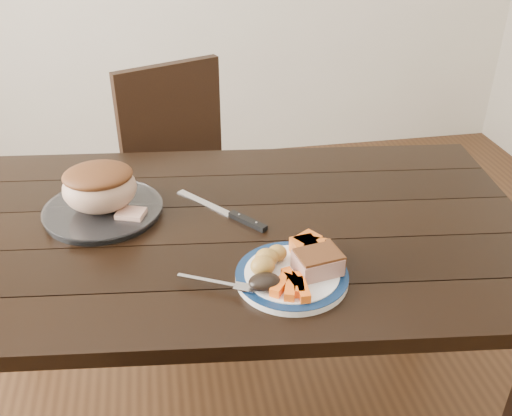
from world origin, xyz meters
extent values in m
plane|color=#472B16|center=(0.00, 0.00, 0.00)|extent=(4.00, 4.00, 0.00)
cube|color=black|center=(0.00, 0.00, 0.73)|extent=(1.69, 1.08, 0.04)
cube|color=black|center=(-0.67, 0.45, 0.35)|extent=(0.07, 0.07, 0.71)
cube|color=black|center=(0.76, 0.28, 0.35)|extent=(0.07, 0.07, 0.71)
cube|color=black|center=(-0.03, 0.65, 0.45)|extent=(0.55, 0.55, 0.04)
cube|color=black|center=(-0.10, 0.83, 0.70)|extent=(0.40, 0.20, 0.46)
cube|color=black|center=(0.07, 0.89, 0.21)|extent=(0.04, 0.04, 0.43)
cube|color=black|center=(0.21, 0.55, 0.21)|extent=(0.04, 0.04, 0.43)
cube|color=black|center=(-0.26, 0.75, 0.21)|extent=(0.04, 0.04, 0.43)
cube|color=black|center=(-0.12, 0.41, 0.21)|extent=(0.04, 0.04, 0.43)
cylinder|color=white|center=(0.12, -0.26, 0.76)|extent=(0.25, 0.25, 0.02)
torus|color=#0D2345|center=(0.12, -0.26, 0.77)|extent=(0.25, 0.25, 0.02)
cylinder|color=white|center=(-0.31, 0.10, 0.76)|extent=(0.31, 0.31, 0.02)
cube|color=tan|center=(0.18, -0.27, 0.79)|extent=(0.11, 0.09, 0.04)
ellipsoid|color=gold|center=(0.10, -0.21, 0.79)|extent=(0.05, 0.04, 0.04)
ellipsoid|color=gold|center=(0.07, -0.23, 0.79)|extent=(0.05, 0.05, 0.05)
ellipsoid|color=gold|center=(0.05, -0.26, 0.79)|extent=(0.05, 0.05, 0.05)
cube|color=#FF6315|center=(0.11, -0.30, 0.78)|extent=(0.04, 0.07, 0.02)
cube|color=#FF6315|center=(0.08, -0.31, 0.78)|extent=(0.06, 0.07, 0.02)
cube|color=#FF6315|center=(0.12, -0.32, 0.78)|extent=(0.03, 0.07, 0.02)
cube|color=#FF6315|center=(0.10, -0.33, 0.78)|extent=(0.04, 0.07, 0.02)
cube|color=#FF6315|center=(0.12, -0.34, 0.78)|extent=(0.02, 0.07, 0.02)
cube|color=orange|center=(0.19, -0.21, 0.79)|extent=(0.07, 0.06, 0.04)
cube|color=orange|center=(0.16, -0.19, 0.79)|extent=(0.06, 0.05, 0.04)
cube|color=orange|center=(0.17, -0.18, 0.79)|extent=(0.07, 0.07, 0.04)
ellipsoid|color=black|center=(0.05, -0.30, 0.79)|extent=(0.07, 0.05, 0.03)
cube|color=silver|center=(-0.07, -0.26, 0.77)|extent=(0.13, 0.07, 0.00)
cube|color=silver|center=(0.01, -0.30, 0.77)|extent=(0.05, 0.04, 0.00)
ellipsoid|color=tan|center=(-0.31, 0.10, 0.83)|extent=(0.19, 0.17, 0.13)
cube|color=tan|center=(-0.24, 0.05, 0.78)|extent=(0.08, 0.08, 0.02)
cube|color=silver|center=(-0.04, 0.11, 0.75)|extent=(0.14, 0.17, 0.00)
cube|color=black|center=(0.06, -0.01, 0.76)|extent=(0.09, 0.11, 0.01)
camera|label=1|loc=(-0.14, -1.25, 1.55)|focal=40.00mm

